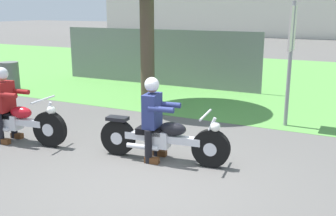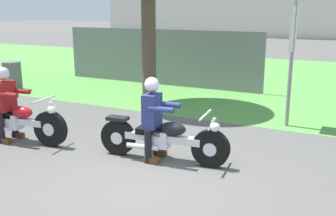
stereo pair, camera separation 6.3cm
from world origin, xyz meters
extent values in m
plane|color=#565451|center=(0.00, 0.00, 0.00)|extent=(120.00, 120.00, 0.00)
cube|color=#549342|center=(0.00, 9.41, 0.00)|extent=(60.00, 12.00, 0.01)
cylinder|color=black|center=(0.70, 0.94, 0.31)|extent=(0.62, 0.19, 0.61)
cylinder|color=silver|center=(0.70, 0.94, 0.31)|extent=(0.23, 0.16, 0.21)
cylinder|color=black|center=(-0.92, 0.75, 0.31)|extent=(0.62, 0.19, 0.61)
cylinder|color=silver|center=(-0.92, 0.75, 0.31)|extent=(0.23, 0.16, 0.21)
cube|color=silver|center=(-0.11, 0.84, 0.39)|extent=(1.31, 0.29, 0.12)
cube|color=silver|center=(-0.16, 0.84, 0.37)|extent=(0.35, 0.28, 0.28)
ellipsoid|color=black|center=(0.07, 0.86, 0.57)|extent=(0.47, 0.29, 0.22)
cube|color=black|center=(-0.33, 0.82, 0.49)|extent=(0.47, 0.29, 0.10)
cube|color=black|center=(-0.92, 0.75, 0.64)|extent=(0.38, 0.24, 0.06)
cylinder|color=silver|center=(0.65, 0.93, 0.56)|extent=(0.26, 0.08, 0.53)
cylinder|color=silver|center=(0.60, 0.93, 0.85)|extent=(0.11, 0.66, 0.04)
sphere|color=white|center=(0.75, 0.95, 0.67)|extent=(0.16, 0.16, 0.16)
cylinder|color=silver|center=(-0.39, 0.67, 0.25)|extent=(0.56, 0.14, 0.08)
cylinder|color=black|center=(-0.31, 1.00, 0.28)|extent=(0.12, 0.12, 0.56)
cube|color=#593319|center=(-0.25, 1.01, 0.05)|extent=(0.25, 0.13, 0.10)
cylinder|color=black|center=(-0.27, 0.64, 0.28)|extent=(0.12, 0.12, 0.56)
cube|color=#593319|center=(-0.21, 0.65, 0.05)|extent=(0.25, 0.13, 0.10)
cube|color=navy|center=(-0.29, 0.82, 0.84)|extent=(0.26, 0.40, 0.56)
cylinder|color=navy|center=(-0.09, 1.02, 0.92)|extent=(0.43, 0.14, 0.09)
cylinder|color=navy|center=(-0.05, 0.68, 0.92)|extent=(0.43, 0.14, 0.09)
sphere|color=#996B4C|center=(-0.29, 0.82, 1.24)|extent=(0.20, 0.20, 0.20)
sphere|color=silver|center=(-0.29, 0.82, 1.27)|extent=(0.24, 0.24, 0.24)
cylinder|color=black|center=(-2.25, 0.54, 0.33)|extent=(0.67, 0.20, 0.66)
cylinder|color=silver|center=(-2.25, 0.54, 0.33)|extent=(0.24, 0.17, 0.23)
cube|color=silver|center=(-3.04, 0.45, 0.41)|extent=(1.27, 0.29, 0.12)
cube|color=silver|center=(-3.09, 0.44, 0.39)|extent=(0.35, 0.28, 0.28)
ellipsoid|color=#B2141E|center=(-2.86, 0.47, 0.59)|extent=(0.47, 0.29, 0.22)
cube|color=black|center=(-3.25, 0.42, 0.51)|extent=(0.47, 0.29, 0.10)
cylinder|color=silver|center=(-2.30, 0.53, 0.58)|extent=(0.26, 0.08, 0.53)
cylinder|color=silver|center=(-2.35, 0.53, 0.87)|extent=(0.11, 0.66, 0.04)
sphere|color=white|center=(-2.19, 0.55, 0.69)|extent=(0.16, 0.16, 0.16)
cylinder|color=black|center=(-3.24, 0.60, 0.29)|extent=(0.12, 0.12, 0.58)
cube|color=#593319|center=(-3.18, 0.61, 0.05)|extent=(0.25, 0.13, 0.10)
cylinder|color=black|center=(-3.19, 0.25, 0.29)|extent=(0.12, 0.12, 0.58)
cube|color=#593319|center=(-3.13, 0.25, 0.05)|extent=(0.25, 0.13, 0.10)
cube|color=maroon|center=(-3.21, 0.43, 0.86)|extent=(0.26, 0.40, 0.56)
cylinder|color=maroon|center=(-3.02, 0.62, 0.94)|extent=(0.43, 0.14, 0.09)
cylinder|color=maroon|center=(-2.98, 0.28, 0.94)|extent=(0.43, 0.14, 0.09)
sphere|color=tan|center=(-3.21, 0.43, 1.26)|extent=(0.20, 0.20, 0.20)
sphere|color=silver|center=(-3.21, 0.43, 1.29)|extent=(0.24, 0.24, 0.24)
cylinder|color=brown|center=(-2.34, 4.31, 1.49)|extent=(0.37, 0.37, 2.97)
cylinder|color=#595E5B|center=(-6.97, 3.94, 0.43)|extent=(0.56, 0.56, 0.87)
cylinder|color=gray|center=(1.33, 3.82, 1.30)|extent=(0.08, 0.08, 2.60)
cube|color=silver|center=(1.33, 3.82, 2.05)|extent=(0.04, 0.60, 0.90)
cube|color=slate|center=(-3.42, 6.81, 0.90)|extent=(7.00, 0.06, 1.80)
camera|label=1|loc=(2.73, -4.66, 2.45)|focal=42.50mm
camera|label=2|loc=(2.78, -4.63, 2.45)|focal=42.50mm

